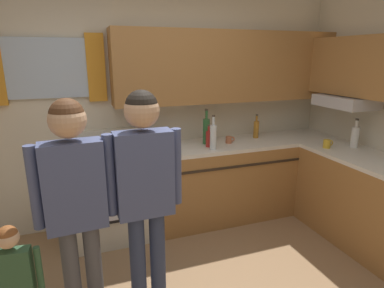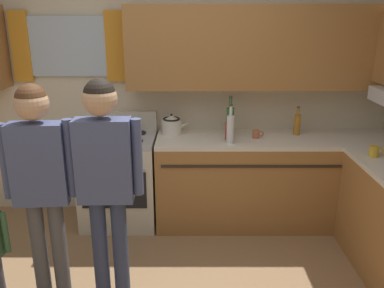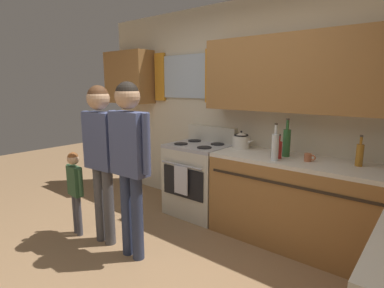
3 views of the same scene
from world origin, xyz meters
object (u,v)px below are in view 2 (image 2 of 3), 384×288
(bottle_sauce_red, at_px, (228,130))
(adult_in_plaid, at_px, (105,169))
(bottle_tall_clear, at_px, (230,129))
(adult_holding_child, at_px, (40,172))
(bottle_oil_amber, at_px, (297,124))
(cup_terracotta, at_px, (256,134))
(stovetop_kettle, at_px, (172,125))
(mug_mustard_yellow, at_px, (374,151))
(bottle_wine_green, at_px, (230,121))
(stove_oven, at_px, (119,178))

(bottle_sauce_red, xyz_separation_m, adult_in_plaid, (-0.93, -1.13, 0.05))
(bottle_tall_clear, xyz_separation_m, adult_holding_child, (-1.38, -1.02, -0.02))
(bottle_oil_amber, bearing_deg, bottle_sauce_red, -165.55)
(adult_holding_child, bearing_deg, cup_terracotta, 35.93)
(bottle_tall_clear, height_order, adult_in_plaid, adult_in_plaid)
(stovetop_kettle, xyz_separation_m, adult_in_plaid, (-0.39, -1.33, 0.05))
(bottle_tall_clear, distance_m, adult_in_plaid, 1.39)
(bottle_tall_clear, bearing_deg, mug_mustard_yellow, -17.06)
(bottle_oil_amber, height_order, bottle_wine_green, bottle_wine_green)
(cup_terracotta, height_order, adult_holding_child, adult_holding_child)
(cup_terracotta, bearing_deg, adult_in_plaid, -135.38)
(bottle_oil_amber, height_order, mug_mustard_yellow, bottle_oil_amber)
(stovetop_kettle, xyz_separation_m, adult_holding_child, (-0.83, -1.33, 0.03))
(stove_oven, relative_size, bottle_tall_clear, 3.00)
(stovetop_kettle, height_order, adult_in_plaid, adult_in_plaid)
(stove_oven, bearing_deg, stovetop_kettle, 12.09)
(bottle_oil_amber, distance_m, mug_mustard_yellow, 0.82)
(stovetop_kettle, relative_size, adult_in_plaid, 0.17)
(bottle_tall_clear, bearing_deg, adult_holding_child, -143.34)
(cup_terracotta, bearing_deg, stove_oven, 178.99)
(bottle_sauce_red, height_order, bottle_oil_amber, bottle_oil_amber)
(bottle_tall_clear, xyz_separation_m, cup_terracotta, (0.27, 0.17, -0.10))
(bottle_sauce_red, bearing_deg, adult_holding_child, -140.42)
(bottle_oil_amber, bearing_deg, bottle_wine_green, -175.79)
(adult_holding_child, bearing_deg, stovetop_kettle, 58.18)
(stove_oven, relative_size, bottle_oil_amber, 3.85)
(mug_mustard_yellow, bearing_deg, bottle_oil_amber, 127.23)
(bottle_wine_green, bearing_deg, cup_terracotta, -15.18)
(adult_holding_child, bearing_deg, adult_in_plaid, 0.11)
(cup_terracotta, xyz_separation_m, adult_in_plaid, (-1.21, -1.19, 0.10))
(mug_mustard_yellow, distance_m, stovetop_kettle, 1.85)
(bottle_sauce_red, height_order, cup_terracotta, bottle_sauce_red)
(stove_oven, height_order, bottle_oil_amber, bottle_oil_amber)
(adult_holding_child, distance_m, adult_in_plaid, 0.44)
(bottle_sauce_red, distance_m, bottle_wine_green, 0.14)
(adult_in_plaid, bearing_deg, mug_mustard_yellow, 17.40)
(stove_oven, distance_m, adult_in_plaid, 1.35)
(bottle_tall_clear, bearing_deg, stovetop_kettle, 151.02)
(bottle_oil_amber, bearing_deg, mug_mustard_yellow, -52.77)
(stove_oven, distance_m, cup_terracotta, 1.43)
(cup_terracotta, xyz_separation_m, adult_holding_child, (-1.65, -1.19, 0.08))
(bottle_sauce_red, distance_m, stovetop_kettle, 0.58)
(bottle_wine_green, height_order, mug_mustard_yellow, bottle_wine_green)
(stove_oven, xyz_separation_m, bottle_tall_clear, (1.08, -0.19, 0.57))
(bottle_oil_amber, xyz_separation_m, cup_terracotta, (-0.41, -0.12, -0.07))
(cup_terracotta, xyz_separation_m, stovetop_kettle, (-0.82, 0.14, 0.06))
(cup_terracotta, bearing_deg, stovetop_kettle, 170.56)
(stovetop_kettle, bearing_deg, mug_mustard_yellow, -21.09)
(mug_mustard_yellow, bearing_deg, stovetop_kettle, 158.91)
(stovetop_kettle, bearing_deg, adult_in_plaid, -106.23)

